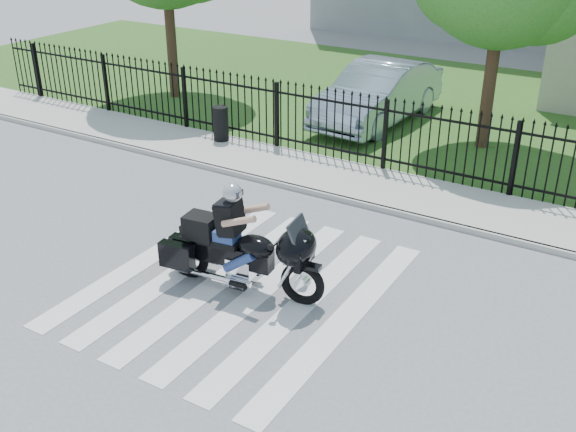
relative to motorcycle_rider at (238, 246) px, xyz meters
The scene contains 9 objects.
ground 0.81m from the motorcycle_rider, 97.07° to the left, with size 120.00×120.00×0.00m, color slate.
crosswalk 0.80m from the motorcycle_rider, 97.07° to the left, with size 5.00×5.50×0.01m, color silver, non-canonical shape.
sidewalk 5.09m from the motorcycle_rider, 90.05° to the left, with size 40.00×2.00×0.12m, color #ADAAA3.
curb 4.10m from the motorcycle_rider, 90.06° to the left, with size 40.00×0.12×0.12m, color #ADAAA3.
grass_strip 12.06m from the motorcycle_rider, 90.02° to the left, with size 40.00×12.00×0.02m, color #2B541D.
iron_fence 6.04m from the motorcycle_rider, 90.04° to the left, with size 26.00×0.04×1.80m.
motorcycle_rider is the anchor object (origin of this frame).
parked_car 9.66m from the motorcycle_rider, 100.40° to the left, with size 1.79×5.13×1.69m, color #9EAFC6.
litter_bin 7.22m from the motorcycle_rider, 128.63° to the left, with size 0.41×0.41×0.91m, color black.
Camera 1 is at (5.83, -8.03, 6.18)m, focal length 42.00 mm.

